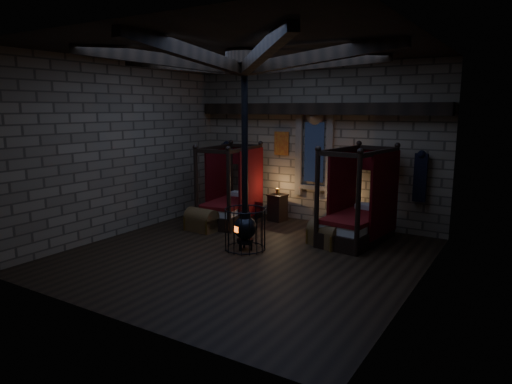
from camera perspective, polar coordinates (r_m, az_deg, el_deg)
The scene contains 8 objects.
room at distance 9.37m, azimuth -1.29°, elevation 14.56°, with size 7.02×7.02×4.29m.
bed_left at distance 12.42m, azimuth -3.07°, elevation -1.45°, with size 1.26×2.08×2.07m.
bed_right at distance 10.91m, azimuth 12.66°, elevation -3.25°, with size 1.33×2.19×2.17m.
trunk_left at distance 11.65m, azimuth -6.81°, elevation -3.58°, with size 0.84×0.57×0.59m.
trunk_right at distance 10.43m, azimuth 8.77°, elevation -5.31°, with size 0.92×0.76×0.59m.
nightstand_left at distance 12.58m, azimuth 2.71°, elevation -1.90°, with size 0.53×0.51×0.90m.
nightstand_right at distance 11.96m, azimuth 10.47°, elevation -2.93°, with size 0.49×0.48×0.72m.
stove at distance 9.97m, azimuth -1.37°, elevation -4.01°, with size 0.90×0.90×4.05m.
Camera 1 is at (5.08, -7.76, 3.08)m, focal length 32.00 mm.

